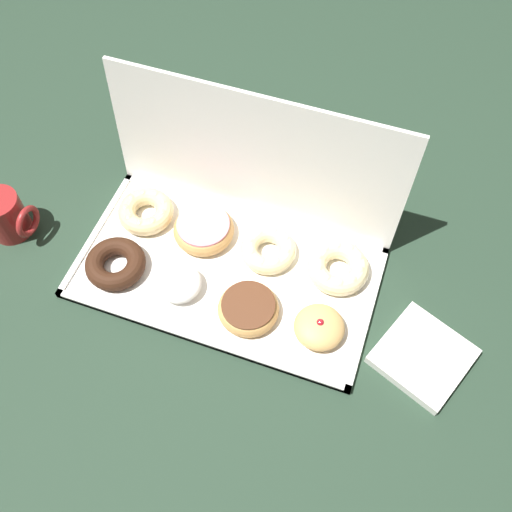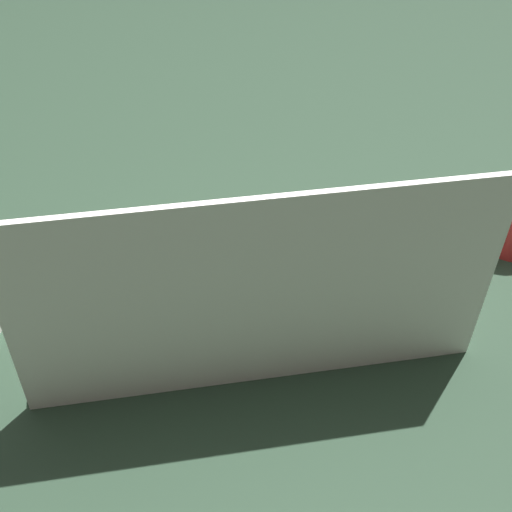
{
  "view_description": "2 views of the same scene",
  "coord_description": "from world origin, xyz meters",
  "views": [
    {
      "loc": [
        0.24,
        -0.5,
        0.96
      ],
      "look_at": [
        0.05,
        0.04,
        0.03
      ],
      "focal_mm": 39.74,
      "sensor_mm": 36.0,
      "label": 1
    },
    {
      "loc": [
        0.11,
        0.77,
        0.7
      ],
      "look_at": [
        -0.03,
        -0.04,
        0.05
      ],
      "focal_mm": 49.93,
      "sensor_mm": 36.0,
      "label": 2
    }
  ],
  "objects": [
    {
      "name": "box_lid_open",
      "position": [
        0.0,
        0.17,
        0.15
      ],
      "size": [
        0.58,
        0.03,
        0.3
      ],
      "primitive_type": "cube",
      "rotation": [
        1.48,
        0.0,
        0.0
      ],
      "color": "white",
      "rests_on": "ground"
    },
    {
      "name": "jelly_filled_donut_3",
      "position": [
        0.2,
        -0.06,
        0.03
      ],
      "size": [
        0.09,
        0.09,
        0.05
      ],
      "color": "tan",
      "rests_on": "donut_box"
    },
    {
      "name": "chocolate_frosted_donut_2",
      "position": [
        0.07,
        -0.07,
        0.03
      ],
      "size": [
        0.11,
        0.11,
        0.03
      ],
      "color": "tan",
      "rests_on": "donut_box"
    },
    {
      "name": "donut_box",
      "position": [
        0.0,
        0.0,
        0.01
      ],
      "size": [
        0.58,
        0.31,
        0.01
      ],
      "color": "white",
      "rests_on": "ground"
    },
    {
      "name": "cruller_donut_7",
      "position": [
        0.2,
        0.07,
        0.03
      ],
      "size": [
        0.12,
        0.12,
        0.04
      ],
      "color": "beige",
      "rests_on": "donut_box"
    },
    {
      "name": "ground_plane",
      "position": [
        0.0,
        0.0,
        0.0
      ],
      "size": [
        3.0,
        3.0,
        0.0
      ],
      "primitive_type": "plane",
      "color": "#233828"
    },
    {
      "name": "cruller_donut_6",
      "position": [
        0.06,
        0.07,
        0.03
      ],
      "size": [
        0.11,
        0.11,
        0.04
      ],
      "color": "beige",
      "rests_on": "donut_box"
    },
    {
      "name": "napkin_stack",
      "position": [
        0.39,
        -0.05,
        0.01
      ],
      "size": [
        0.19,
        0.19,
        0.02
      ],
      "primitive_type": "cube",
      "rotation": [
        0.0,
        0.0,
        -0.39
      ],
      "color": "white",
      "rests_on": "ground"
    },
    {
      "name": "cruller_donut_4",
      "position": [
        -0.2,
        0.07,
        0.03
      ],
      "size": [
        0.11,
        0.11,
        0.04
      ],
      "color": "#EACC8C",
      "rests_on": "donut_box"
    },
    {
      "name": "pink_frosted_donut_5",
      "position": [
        -0.07,
        0.07,
        0.03
      ],
      "size": [
        0.12,
        0.12,
        0.04
      ],
      "color": "tan",
      "rests_on": "donut_box"
    },
    {
      "name": "powdered_filled_donut_1",
      "position": [
        -0.07,
        -0.06,
        0.03
      ],
      "size": [
        0.08,
        0.08,
        0.04
      ],
      "color": "white",
      "rests_on": "donut_box"
    },
    {
      "name": "coffee_mug",
      "position": [
        -0.45,
        -0.05,
        0.05
      ],
      "size": [
        0.1,
        0.08,
        0.1
      ],
      "color": "maroon",
      "rests_on": "ground"
    },
    {
      "name": "chocolate_cake_ring_donut_0",
      "position": [
        -0.2,
        -0.06,
        0.03
      ],
      "size": [
        0.12,
        0.12,
        0.04
      ],
      "color": "#381E11",
      "rests_on": "donut_box"
    }
  ]
}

